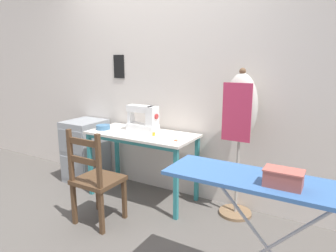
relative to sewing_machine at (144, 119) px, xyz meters
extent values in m
plane|color=#5B5651|center=(0.02, -0.34, -0.88)|extent=(14.00, 14.00, 0.00)
cube|color=silver|center=(0.02, 0.27, 0.39)|extent=(10.00, 0.05, 2.55)
cube|color=black|center=(-0.52, 0.24, 0.56)|extent=(0.15, 0.01, 0.27)
cube|color=silver|center=(0.02, -0.07, -0.15)|extent=(1.19, 0.55, 0.02)
cube|color=teal|center=(0.02, -0.30, -0.18)|extent=(1.11, 0.03, 0.04)
cube|color=teal|center=(-0.54, -0.30, -0.52)|extent=(0.04, 0.04, 0.72)
cube|color=teal|center=(0.57, -0.30, -0.52)|extent=(0.04, 0.04, 0.72)
cube|color=teal|center=(-0.54, 0.16, -0.52)|extent=(0.04, 0.04, 0.72)
cube|color=teal|center=(0.57, 0.16, -0.52)|extent=(0.04, 0.04, 0.72)
cube|color=white|center=(-0.02, 0.00, -0.09)|extent=(0.35, 0.16, 0.08)
cube|color=white|center=(0.11, 0.00, 0.05)|extent=(0.09, 0.13, 0.20)
cube|color=white|center=(-0.04, 0.00, 0.12)|extent=(0.30, 0.12, 0.07)
cube|color=white|center=(-0.18, 0.00, 0.01)|extent=(0.04, 0.09, 0.13)
cylinder|color=#B22D2D|center=(0.16, 0.00, 0.05)|extent=(0.02, 0.06, 0.06)
cylinder|color=#99999E|center=(0.11, 0.00, 0.16)|extent=(0.01, 0.01, 0.02)
cylinder|color=teal|center=(-0.46, -0.15, -0.11)|extent=(0.16, 0.16, 0.05)
cylinder|color=#243D54|center=(-0.46, -0.15, -0.09)|extent=(0.13, 0.13, 0.01)
cube|color=silver|center=(0.53, -0.21, -0.13)|extent=(0.09, 0.08, 0.00)
cube|color=silver|center=(0.52, -0.22, -0.13)|extent=(0.07, 0.09, 0.00)
torus|color=#DB511E|center=(0.48, -0.16, -0.13)|extent=(0.03, 0.03, 0.01)
torus|color=#DB511E|center=(0.49, -0.16, -0.13)|extent=(0.03, 0.03, 0.01)
cylinder|color=yellow|center=(0.20, -0.11, -0.11)|extent=(0.03, 0.03, 0.04)
cylinder|color=beige|center=(0.20, -0.11, -0.09)|extent=(0.04, 0.04, 0.00)
cylinder|color=beige|center=(0.20, -0.11, -0.13)|extent=(0.04, 0.04, 0.00)
cube|color=#513823|center=(-0.04, -0.69, -0.46)|extent=(0.40, 0.38, 0.04)
cube|color=#513823|center=(-0.21, -0.53, -0.68)|extent=(0.04, 0.04, 0.40)
cube|color=#513823|center=(0.13, -0.53, -0.68)|extent=(0.04, 0.04, 0.40)
cube|color=#513823|center=(-0.21, -0.85, -0.68)|extent=(0.04, 0.04, 0.40)
cube|color=#513823|center=(0.13, -0.85, -0.68)|extent=(0.04, 0.04, 0.40)
cube|color=#513823|center=(-0.21, -0.85, -0.20)|extent=(0.04, 0.04, 0.48)
cube|color=#513823|center=(0.13, -0.85, -0.20)|extent=(0.04, 0.04, 0.48)
cube|color=#513823|center=(-0.04, -0.85, -0.06)|extent=(0.34, 0.02, 0.06)
cube|color=#513823|center=(-0.04, -0.85, -0.23)|extent=(0.34, 0.02, 0.06)
cube|color=#93999E|center=(-0.91, -0.01, -0.49)|extent=(0.42, 0.47, 0.77)
cube|color=gray|center=(-0.91, -0.25, -0.32)|extent=(0.39, 0.01, 0.28)
cube|color=#333338|center=(-0.91, -0.26, -0.32)|extent=(0.10, 0.01, 0.02)
cube|color=gray|center=(-0.91, -0.25, -0.66)|extent=(0.39, 0.01, 0.28)
cube|color=#333338|center=(-0.91, -0.26, -0.66)|extent=(0.10, 0.01, 0.02)
cylinder|color=#846647|center=(1.04, 0.08, -0.87)|extent=(0.32, 0.32, 0.03)
cylinder|color=#ADA89E|center=(1.04, 0.08, -0.43)|extent=(0.03, 0.03, 0.83)
ellipsoid|color=beige|center=(1.04, 0.08, 0.21)|extent=(0.31, 0.23, 0.63)
sphere|color=brown|center=(1.04, 0.08, 0.54)|extent=(0.06, 0.06, 0.06)
cube|color=#C63356|center=(1.04, -0.04, 0.17)|extent=(0.27, 0.01, 0.53)
cube|color=#3D6BAD|center=(1.55, -0.95, -0.05)|extent=(1.27, 0.38, 0.02)
cylinder|color=#B7B7BC|center=(1.55, -0.95, -0.47)|extent=(0.78, 0.02, 0.83)
cylinder|color=#B7B7BC|center=(1.55, -0.95, -0.47)|extent=(0.78, 0.02, 0.83)
cube|color=#AD564C|center=(1.61, -1.00, 0.01)|extent=(0.20, 0.12, 0.09)
cube|color=#BE5F54|center=(1.61, -1.00, 0.06)|extent=(0.21, 0.12, 0.01)
camera|label=1|loc=(1.84, -2.63, 0.64)|focal=32.00mm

